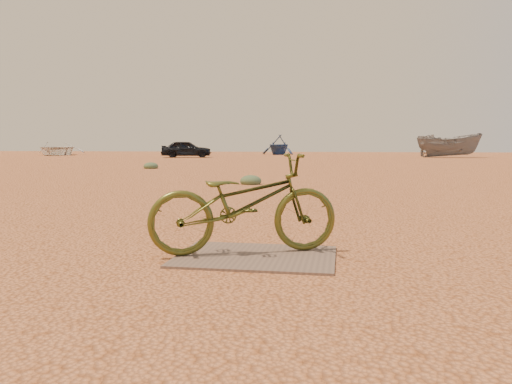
% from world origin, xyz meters
% --- Properties ---
extents(ground, '(120.00, 120.00, 0.00)m').
position_xyz_m(ground, '(0.00, 0.00, 0.00)').
color(ground, '#D78453').
rests_on(ground, ground).
extents(plywood_board, '(1.47, 1.10, 0.02)m').
position_xyz_m(plywood_board, '(-0.01, -0.35, 0.01)').
color(plywood_board, brown).
rests_on(plywood_board, ground).
extents(bicycle, '(1.92, 1.26, 0.95)m').
position_xyz_m(bicycle, '(-0.14, -0.26, 0.50)').
color(bicycle, '#4E531C').
rests_on(bicycle, plywood_board).
extents(car, '(4.06, 2.30, 1.30)m').
position_xyz_m(car, '(-11.13, 32.29, 0.65)').
color(car, black).
rests_on(car, ground).
extents(boat_near_left, '(5.80, 6.92, 1.23)m').
position_xyz_m(boat_near_left, '(-25.30, 37.49, 0.61)').
color(boat_near_left, silver).
rests_on(boat_near_left, ground).
extents(boat_far_left, '(4.16, 4.49, 1.95)m').
position_xyz_m(boat_far_left, '(-5.33, 43.29, 0.98)').
color(boat_far_left, navy).
rests_on(boat_far_left, ground).
extents(boat_mid_right, '(4.82, 1.81, 1.86)m').
position_xyz_m(boat_mid_right, '(8.87, 35.73, 0.93)').
color(boat_mid_right, slate).
rests_on(boat_mid_right, ground).
extents(kale_a, '(0.57, 0.57, 0.31)m').
position_xyz_m(kale_a, '(-1.59, 7.99, 0.00)').
color(kale_a, '#586E4B').
rests_on(kale_a, ground).
extents(kale_c, '(0.63, 0.63, 0.35)m').
position_xyz_m(kale_c, '(-7.32, 15.41, 0.00)').
color(kale_c, '#586E4B').
rests_on(kale_c, ground).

